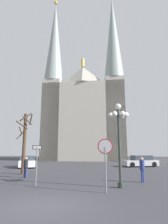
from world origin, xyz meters
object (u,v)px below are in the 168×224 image
cathedral (85,110)px  parked_car_near_white (27,162)px  bare_tree (24,140)px  one_way_arrow_sign (37,160)px  stop_sign (105,154)px  pedestrian_walking (142,167)px  parked_car_far_silver (141,161)px  pedestrian_standing (26,165)px  street_lamp (119,130)px

cathedral → parked_car_near_white: size_ratio=8.00×
bare_tree → one_way_arrow_sign: bearing=-57.1°
stop_sign → pedestrian_walking: (2.28, 3.52, -0.90)m
cathedral → pedestrian_walking: (7.80, -27.57, -9.87)m
parked_car_far_silver → pedestrian_standing: (-10.17, -11.65, 0.26)m
parked_car_far_silver → pedestrian_standing: bearing=-131.1°
stop_sign → parked_car_near_white: (-10.22, 13.17, -1.21)m
bare_tree → parked_car_far_silver: 15.06m
street_lamp → pedestrian_standing: size_ratio=3.14×
stop_sign → bare_tree: (-7.58, 6.52, 1.08)m
stop_sign → bare_tree: bearing=139.3°
street_lamp → one_way_arrow_sign: bearing=-178.2°
pedestrian_walking → pedestrian_standing: (-8.60, 0.91, -0.04)m
parked_car_near_white → pedestrian_walking: bearing=-37.7°
pedestrian_walking → pedestrian_standing: size_ratio=1.04×
cathedral → street_lamp: 31.22m
stop_sign → one_way_arrow_sign: size_ratio=1.13×
stop_sign → pedestrian_standing: bearing=145.0°
street_lamp → parked_car_near_white: 16.28m
one_way_arrow_sign → pedestrian_standing: one_way_arrow_sign is taller
stop_sign → pedestrian_walking: bearing=57.1°
street_lamp → parked_car_far_silver: street_lamp is taller
cathedral → bare_tree: size_ratio=6.54×
cathedral → street_lamp: size_ratio=7.54×
street_lamp → parked_car_near_white: bearing=133.2°
one_way_arrow_sign → parked_car_far_silver: (8.05, 14.78, -0.81)m
pedestrian_standing → cathedral: bearing=88.3°
stop_sign → parked_car_far_silver: bearing=76.5°
parked_car_near_white → pedestrian_walking: size_ratio=2.84×
parked_car_near_white → parked_car_far_silver: bearing=11.7°
street_lamp → bare_tree: (-8.35, 5.07, -0.32)m
stop_sign → parked_car_far_silver: 16.57m
cathedral → bare_tree: cathedral is taller
street_lamp → cathedral: bearing=102.0°
bare_tree → pedestrian_walking: bearing=-17.0°
cathedral → stop_sign: (5.52, -31.08, -8.97)m
street_lamp → pedestrian_walking: (1.50, 2.06, -2.30)m
cathedral → parked_car_far_silver: 20.41m
parked_car_far_silver → pedestrian_standing: pedestrian_standing is taller
bare_tree → pedestrian_walking: size_ratio=3.48×
street_lamp → pedestrian_walking: street_lamp is taller
street_lamp → pedestrian_standing: (-7.10, 2.97, -2.34)m
street_lamp → pedestrian_walking: 3.43m
bare_tree → parked_car_far_silver: bearing=39.9°
stop_sign → parked_car_far_silver: stop_sign is taller
parked_car_near_white → parked_car_far_silver: parked_car_far_silver is taller
cathedral → pedestrian_walking: size_ratio=22.74×
bare_tree → cathedral: bearing=85.2°
stop_sign → cathedral: bearing=100.1°
pedestrian_walking → stop_sign: bearing=-122.9°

